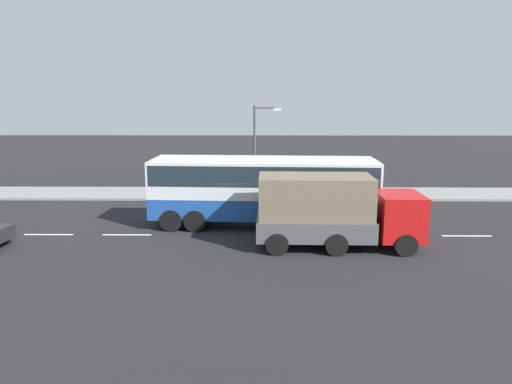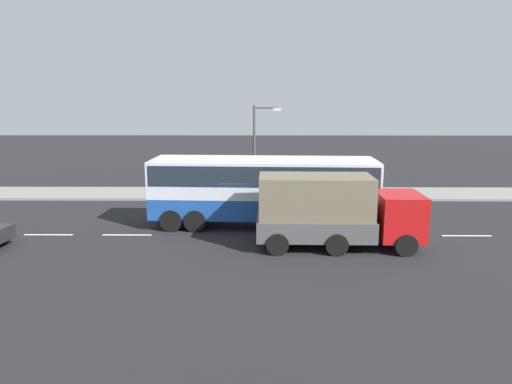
% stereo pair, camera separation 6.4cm
% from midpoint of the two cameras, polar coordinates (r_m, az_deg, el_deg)
% --- Properties ---
extents(ground_plane, '(120.00, 120.00, 0.00)m').
position_cam_midpoint_polar(ground_plane, '(24.36, -1.43, -4.22)').
color(ground_plane, black).
extents(sidewalk_curb, '(80.00, 4.00, 0.15)m').
position_cam_midpoint_polar(sidewalk_curb, '(32.21, -0.96, -0.20)').
color(sidewalk_curb, gray).
rests_on(sidewalk_curb, ground_plane).
extents(lane_centreline, '(29.17, 0.16, 0.01)m').
position_cam_midpoint_polar(lane_centreline, '(22.94, -6.12, -5.27)').
color(lane_centreline, white).
rests_on(lane_centreline, ground_plane).
extents(coach_bus, '(11.65, 3.07, 3.59)m').
position_cam_midpoint_polar(coach_bus, '(23.82, 0.84, 0.91)').
color(coach_bus, '#1E4C9E').
rests_on(coach_bus, ground_plane).
extents(cargo_truck, '(7.27, 2.78, 3.23)m').
position_cam_midpoint_polar(cargo_truck, '(20.91, 9.35, -2.17)').
color(cargo_truck, red).
rests_on(cargo_truck, ground_plane).
extents(pedestrian_near_curb, '(0.32, 0.32, 1.69)m').
position_cam_midpoint_polar(pedestrian_near_curb, '(32.32, -3.16, 1.72)').
color(pedestrian_near_curb, brown).
rests_on(pedestrian_near_curb, sidewalk_curb).
extents(pedestrian_at_crossing, '(0.32, 0.32, 1.54)m').
position_cam_midpoint_polar(pedestrian_at_crossing, '(30.91, -5.62, 1.06)').
color(pedestrian_at_crossing, brown).
rests_on(pedestrian_at_crossing, sidewalk_curb).
extents(street_lamp, '(1.78, 0.24, 5.96)m').
position_cam_midpoint_polar(street_lamp, '(30.09, 0.13, 5.83)').
color(street_lamp, '#47474C').
rests_on(street_lamp, sidewalk_curb).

